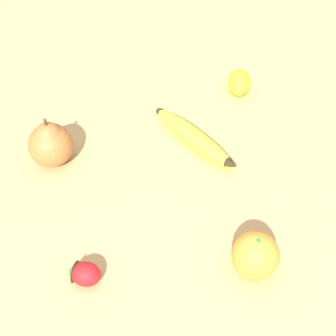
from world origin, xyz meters
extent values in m
plane|color=tan|center=(0.00, 0.00, 0.00)|extent=(3.00, 3.00, 0.00)
ellipsoid|color=yellow|center=(0.06, 0.08, 0.02)|extent=(0.09, 0.20, 0.03)
cone|color=#2D2314|center=(0.09, -0.01, 0.02)|extent=(0.03, 0.03, 0.03)
sphere|color=#2D2314|center=(0.03, 0.17, 0.02)|extent=(0.01, 0.01, 0.01)
sphere|color=orange|center=(0.03, -0.19, 0.03)|extent=(0.07, 0.07, 0.07)
cylinder|color=#3D8438|center=(0.03, -0.19, 0.06)|extent=(0.01, 0.01, 0.00)
sphere|color=#A36633|center=(-0.18, 0.13, 0.04)|extent=(0.08, 0.08, 0.08)
sphere|color=#A36633|center=(-0.18, 0.13, 0.06)|extent=(0.05, 0.05, 0.05)
cylinder|color=#4C3319|center=(-0.18, 0.13, 0.09)|extent=(0.01, 0.01, 0.02)
ellipsoid|color=red|center=(-0.19, -0.12, 0.02)|extent=(0.05, 0.05, 0.03)
cone|color=#3D8438|center=(-0.21, -0.11, 0.02)|extent=(0.03, 0.03, 0.03)
ellipsoid|color=yellow|center=(0.21, 0.19, 0.02)|extent=(0.07, 0.08, 0.05)
sphere|color=yellow|center=(0.23, 0.22, 0.02)|extent=(0.01, 0.01, 0.01)
camera|label=1|loc=(-0.22, -0.49, 0.57)|focal=50.00mm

